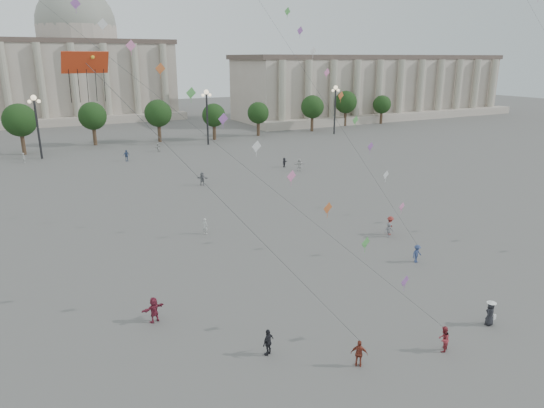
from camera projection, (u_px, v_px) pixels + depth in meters
name	position (u px, v px, depth m)	size (l,w,h in m)	color
ground	(378.00, 339.00, 29.73)	(360.00, 360.00, 0.00)	#4F4C4A
hall_east	(374.00, 87.00, 140.16)	(84.00, 26.22, 17.20)	#AA9C8E
hall_central	(81.00, 66.00, 135.21)	(48.30, 34.30, 35.50)	#AA9C8E
tree_row	(120.00, 117.00, 94.33)	(137.12, 5.12, 8.00)	#3B2A1D
lamp_post_mid_west	(36.00, 115.00, 80.33)	(2.00, 0.90, 10.65)	#262628
lamp_post_mid_east	(207.00, 107.00, 93.62)	(2.00, 0.90, 10.65)	#262628
lamp_post_far_east	(335.00, 101.00, 106.91)	(2.00, 0.90, 10.65)	#262628
person_crowd_0	(126.00, 156.00, 80.33)	(1.10, 0.46, 1.88)	#344875
person_crowd_4	(158.00, 147.00, 88.41)	(1.47, 0.47, 1.59)	#B8B9B4
person_crowd_6	(389.00, 230.00, 46.30)	(0.95, 0.55, 1.48)	slate
person_crowd_7	(299.00, 165.00, 73.40)	(1.77, 0.56, 1.91)	silver
person_crowd_8	(390.00, 226.00, 46.89)	(1.21, 0.69, 1.87)	maroon
person_crowd_9	(284.00, 162.00, 75.94)	(1.41, 0.45, 1.52)	#232228
person_crowd_10	(24.00, 158.00, 79.32)	(0.58, 0.38, 1.60)	#AFB0AB
person_crowd_12	(202.00, 179.00, 65.16)	(1.66, 0.53, 1.79)	slate
person_crowd_13	(205.00, 226.00, 47.15)	(0.58, 0.38, 1.60)	#BABBB6
tourist_0	(359.00, 354.00, 26.87)	(0.93, 0.39, 1.59)	maroon
tourist_2	(154.00, 310.00, 31.41)	(1.60, 0.51, 1.73)	maroon
tourist_4	(268.00, 342.00, 27.92)	(0.96, 0.40, 1.63)	black
kite_flyer_0	(444.00, 339.00, 28.27)	(0.77, 0.60, 1.58)	maroon
kite_flyer_1	(417.00, 254.00, 40.59)	(1.01, 0.58, 1.56)	navy
hat_person	(490.00, 313.00, 31.04)	(0.91, 0.72, 1.69)	black
dragon_kite	(90.00, 80.00, 23.51)	(7.05, 4.03, 20.22)	#B33013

